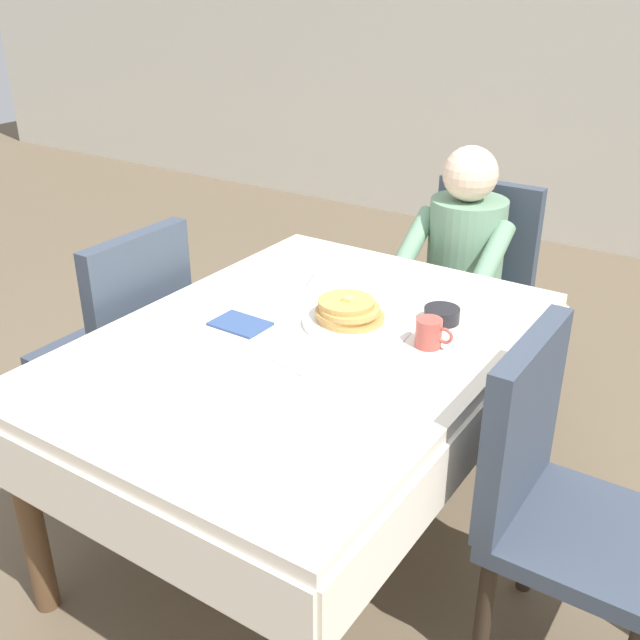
{
  "coord_description": "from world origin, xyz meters",
  "views": [
    {
      "loc": [
        1.11,
        -1.59,
        1.73
      ],
      "look_at": [
        0.03,
        0.05,
        0.79
      ],
      "focal_mm": 41.77,
      "sensor_mm": 36.0,
      "label": 1
    }
  ],
  "objects_px": {
    "chair_diner": "(473,281)",
    "fork_left_of_plate": "(293,311)",
    "knife_right_of_plate": "(400,342)",
    "chair_left_side": "(126,337)",
    "spoon_near_edge": "(289,368)",
    "breakfast_stack": "(348,311)",
    "syrup_pitcher": "(317,276)",
    "diner_person": "(461,261)",
    "chair_right_side": "(553,489)",
    "dining_table_main": "(303,365)",
    "plate_breakfast": "(348,322)",
    "cup_coffee": "(429,333)",
    "bowl_butter": "(442,315)"
  },
  "relations": [
    {
      "from": "chair_diner",
      "to": "knife_right_of_plate",
      "type": "xyz_separation_m",
      "value": [
        0.19,
        -1.03,
        0.21
      ]
    },
    {
      "from": "bowl_butter",
      "to": "fork_left_of_plate",
      "type": "height_order",
      "value": "bowl_butter"
    },
    {
      "from": "chair_left_side",
      "to": "spoon_near_edge",
      "type": "distance_m",
      "value": 0.88
    },
    {
      "from": "plate_breakfast",
      "to": "cup_coffee",
      "type": "relative_size",
      "value": 2.48
    },
    {
      "from": "chair_left_side",
      "to": "fork_left_of_plate",
      "type": "distance_m",
      "value": 0.69
    },
    {
      "from": "chair_left_side",
      "to": "cup_coffee",
      "type": "distance_m",
      "value": 1.14
    },
    {
      "from": "diner_person",
      "to": "breakfast_stack",
      "type": "relative_size",
      "value": 5.34
    },
    {
      "from": "chair_diner",
      "to": "syrup_pitcher",
      "type": "height_order",
      "value": "chair_diner"
    },
    {
      "from": "plate_breakfast",
      "to": "knife_right_of_plate",
      "type": "distance_m",
      "value": 0.19
    },
    {
      "from": "chair_left_side",
      "to": "fork_left_of_plate",
      "type": "xyz_separation_m",
      "value": [
        0.64,
        0.14,
        0.21
      ]
    },
    {
      "from": "chair_left_side",
      "to": "syrup_pitcher",
      "type": "bearing_deg",
      "value": -59.69
    },
    {
      "from": "diner_person",
      "to": "syrup_pitcher",
      "type": "xyz_separation_m",
      "value": [
        -0.24,
        -0.67,
        0.11
      ]
    },
    {
      "from": "dining_table_main",
      "to": "breakfast_stack",
      "type": "height_order",
      "value": "breakfast_stack"
    },
    {
      "from": "chair_left_side",
      "to": "knife_right_of_plate",
      "type": "height_order",
      "value": "chair_left_side"
    },
    {
      "from": "diner_person",
      "to": "knife_right_of_plate",
      "type": "relative_size",
      "value": 5.6
    },
    {
      "from": "chair_left_side",
      "to": "dining_table_main",
      "type": "bearing_deg",
      "value": -90.0
    },
    {
      "from": "plate_breakfast",
      "to": "breakfast_stack",
      "type": "xyz_separation_m",
      "value": [
        -0.0,
        0.0,
        0.04
      ]
    },
    {
      "from": "diner_person",
      "to": "chair_left_side",
      "type": "distance_m",
      "value": 1.32
    },
    {
      "from": "plate_breakfast",
      "to": "bowl_butter",
      "type": "relative_size",
      "value": 2.55
    },
    {
      "from": "chair_right_side",
      "to": "spoon_near_edge",
      "type": "xyz_separation_m",
      "value": [
        -0.7,
        -0.17,
        0.21
      ]
    },
    {
      "from": "knife_right_of_plate",
      "to": "bowl_butter",
      "type": "bearing_deg",
      "value": -18.18
    },
    {
      "from": "diner_person",
      "to": "spoon_near_edge",
      "type": "distance_m",
      "value": 1.18
    },
    {
      "from": "cup_coffee",
      "to": "spoon_near_edge",
      "type": "bearing_deg",
      "value": -128.21
    },
    {
      "from": "breakfast_stack",
      "to": "knife_right_of_plate",
      "type": "bearing_deg",
      "value": -6.06
    },
    {
      "from": "diner_person",
      "to": "cup_coffee",
      "type": "xyz_separation_m",
      "value": [
        0.27,
        -0.85,
        0.11
      ]
    },
    {
      "from": "knife_right_of_plate",
      "to": "dining_table_main",
      "type": "bearing_deg",
      "value": 112.12
    },
    {
      "from": "chair_left_side",
      "to": "plate_breakfast",
      "type": "distance_m",
      "value": 0.87
    },
    {
      "from": "bowl_butter",
      "to": "knife_right_of_plate",
      "type": "relative_size",
      "value": 0.55
    },
    {
      "from": "plate_breakfast",
      "to": "breakfast_stack",
      "type": "bearing_deg",
      "value": 136.64
    },
    {
      "from": "dining_table_main",
      "to": "plate_breakfast",
      "type": "xyz_separation_m",
      "value": [
        0.06,
        0.16,
        0.1
      ]
    },
    {
      "from": "chair_right_side",
      "to": "syrup_pitcher",
      "type": "xyz_separation_m",
      "value": [
        -0.95,
        0.35,
        0.25
      ]
    },
    {
      "from": "plate_breakfast",
      "to": "spoon_near_edge",
      "type": "bearing_deg",
      "value": -87.93
    },
    {
      "from": "chair_diner",
      "to": "chair_left_side",
      "type": "xyz_separation_m",
      "value": [
        -0.83,
        -1.17,
        0.0
      ]
    },
    {
      "from": "diner_person",
      "to": "cup_coffee",
      "type": "height_order",
      "value": "diner_person"
    },
    {
      "from": "cup_coffee",
      "to": "fork_left_of_plate",
      "type": "height_order",
      "value": "cup_coffee"
    },
    {
      "from": "chair_left_side",
      "to": "syrup_pitcher",
      "type": "height_order",
      "value": "chair_left_side"
    },
    {
      "from": "chair_left_side",
      "to": "spoon_near_edge",
      "type": "relative_size",
      "value": 6.2
    },
    {
      "from": "chair_diner",
      "to": "knife_right_of_plate",
      "type": "relative_size",
      "value": 4.65
    },
    {
      "from": "knife_right_of_plate",
      "to": "plate_breakfast",
      "type": "bearing_deg",
      "value": 77.22
    },
    {
      "from": "chair_diner",
      "to": "chair_left_side",
      "type": "distance_m",
      "value": 1.43
    },
    {
      "from": "dining_table_main",
      "to": "chair_right_side",
      "type": "relative_size",
      "value": 1.64
    },
    {
      "from": "plate_breakfast",
      "to": "syrup_pitcher",
      "type": "distance_m",
      "value": 0.31
    },
    {
      "from": "plate_breakfast",
      "to": "fork_left_of_plate",
      "type": "height_order",
      "value": "plate_breakfast"
    },
    {
      "from": "chair_diner",
      "to": "fork_left_of_plate",
      "type": "height_order",
      "value": "chair_diner"
    },
    {
      "from": "chair_left_side",
      "to": "bowl_butter",
      "type": "distance_m",
      "value": 1.13
    },
    {
      "from": "dining_table_main",
      "to": "knife_right_of_plate",
      "type": "distance_m",
      "value": 0.3
    },
    {
      "from": "cup_coffee",
      "to": "fork_left_of_plate",
      "type": "bearing_deg",
      "value": -177.14
    },
    {
      "from": "spoon_near_edge",
      "to": "fork_left_of_plate",
      "type": "bearing_deg",
      "value": 137.03
    },
    {
      "from": "cup_coffee",
      "to": "chair_left_side",
      "type": "bearing_deg",
      "value": -171.68
    },
    {
      "from": "breakfast_stack",
      "to": "syrup_pitcher",
      "type": "distance_m",
      "value": 0.3
    }
  ]
}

